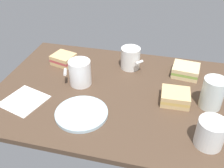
{
  "coord_description": "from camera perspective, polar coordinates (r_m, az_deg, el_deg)",
  "views": [
    {
      "loc": [
        18.67,
        -76.08,
        60.44
      ],
      "look_at": [
        0.0,
        0.0,
        5.0
      ],
      "focal_mm": 40.54,
      "sensor_mm": 36.0,
      "label": 1
    }
  ],
  "objects": [
    {
      "name": "glass_of_milk",
      "position": [
        0.94,
        21.67,
        -2.21
      ],
      "size": [
        7.76,
        7.76,
        11.26
      ],
      "color": "silver",
      "rests_on": "tabletop"
    },
    {
      "name": "coffee_mug_black",
      "position": [
        1.1,
        4.19,
        5.92
      ],
      "size": [
        10.08,
        9.53,
        9.37
      ],
      "color": "white",
      "rests_on": "tabletop"
    },
    {
      "name": "plate_of_food",
      "position": [
        0.87,
        -6.88,
        -6.57
      ],
      "size": [
        18.04,
        18.04,
        1.2
      ],
      "color": "silver",
      "rests_on": "tabletop"
    },
    {
      "name": "sandwich_main",
      "position": [
        0.94,
        14.07,
        -2.87
      ],
      "size": [
        10.31,
        9.34,
        4.4
      ],
      "color": "#DBB77A",
      "rests_on": "tabletop"
    },
    {
      "name": "paper_napkin",
      "position": [
        0.98,
        -19.2,
        -3.56
      ],
      "size": [
        17.22,
        17.22,
        0.3
      ],
      "primitive_type": "cube",
      "rotation": [
        0.0,
        0.0,
        -0.29
      ],
      "color": "white",
      "rests_on": "tabletop"
    },
    {
      "name": "sandwich_side",
      "position": [
        1.1,
        16.27,
        2.93
      ],
      "size": [
        11.57,
        10.64,
        4.4
      ],
      "color": "beige",
      "rests_on": "tabletop"
    },
    {
      "name": "sandwich_extra",
      "position": [
        1.16,
        -10.86,
        5.53
      ],
      "size": [
        11.04,
        10.39,
        4.4
      ],
      "color": "#DBB77A",
      "rests_on": "tabletop"
    },
    {
      "name": "tabletop",
      "position": [
        0.98,
        0.0,
        -1.9
      ],
      "size": [
        90.0,
        64.0,
        2.0
      ],
      "primitive_type": "cube",
      "color": "#4C3828",
      "rests_on": "ground"
    },
    {
      "name": "coffee_mug_milky",
      "position": [
        0.8,
        21.34,
        -10.18
      ],
      "size": [
        8.33,
        10.7,
        8.91
      ],
      "color": "white",
      "rests_on": "tabletop"
    },
    {
      "name": "coffee_mug_spare",
      "position": [
        0.99,
        -7.25,
        2.62
      ],
      "size": [
        11.01,
        8.59,
        10.15
      ],
      "color": "white",
      "rests_on": "tabletop"
    }
  ]
}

